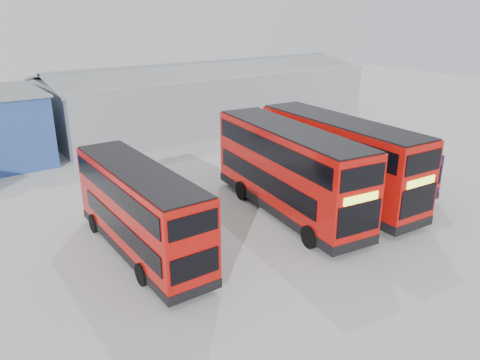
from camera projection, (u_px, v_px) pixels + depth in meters
ground_plane at (274, 206)px, 26.66m from camera, size 120.00×120.00×0.00m
maintenance_shed at (208, 95)px, 45.40m from camera, size 30.50×12.00×5.89m
double_decker_left at (140, 212)px, 20.83m from camera, size 2.55×9.79×4.12m
double_decker_centre at (288, 172)px, 24.97m from camera, size 4.13×11.50×4.77m
double_decker_right at (337, 161)px, 26.69m from camera, size 3.49×11.48×4.79m
single_decker_blue at (362, 158)px, 30.40m from camera, size 4.09×10.93×2.90m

